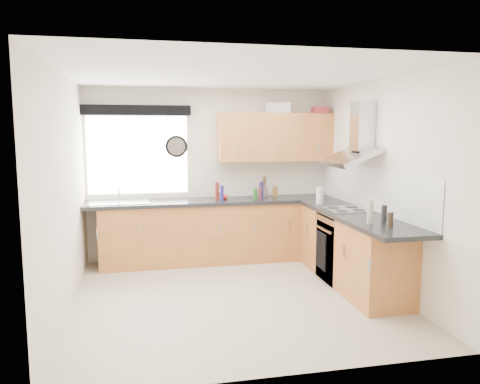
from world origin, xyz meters
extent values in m
plane|color=beige|center=(0.00, 0.00, 0.00)|extent=(3.60, 3.60, 0.00)
cube|color=white|center=(0.00, 0.00, 2.50)|extent=(3.60, 3.60, 0.02)
cube|color=silver|center=(0.00, 1.80, 1.25)|extent=(3.60, 0.02, 2.50)
cube|color=silver|center=(0.00, -1.80, 1.25)|extent=(3.60, 0.02, 2.50)
cube|color=silver|center=(-1.80, 0.00, 1.25)|extent=(0.02, 3.60, 2.50)
cube|color=silver|center=(1.80, 0.00, 1.25)|extent=(0.02, 3.60, 2.50)
cube|color=silver|center=(-1.05, 1.79, 1.55)|extent=(1.40, 0.02, 1.10)
cube|color=black|center=(-1.05, 1.70, 2.18)|extent=(1.50, 0.18, 0.14)
cube|color=white|center=(1.79, 0.30, 1.18)|extent=(0.01, 3.00, 0.54)
cube|color=#A5612E|center=(-0.10, 1.51, 0.43)|extent=(3.00, 0.58, 0.86)
cube|color=#A5612E|center=(1.50, 1.50, 0.43)|extent=(0.60, 0.60, 0.86)
cube|color=#A5612E|center=(1.51, 0.15, 0.43)|extent=(0.58, 2.10, 0.86)
cube|color=black|center=(0.00, 1.50, 0.89)|extent=(3.60, 0.62, 0.05)
cube|color=black|center=(1.50, 0.00, 0.89)|extent=(0.62, 2.42, 0.05)
cube|color=black|center=(1.50, 0.30, 0.42)|extent=(0.56, 0.58, 0.85)
cube|color=#B5B7BA|center=(1.50, 0.30, 0.92)|extent=(0.52, 0.52, 0.01)
cube|color=#A5612E|center=(0.95, 1.62, 1.80)|extent=(1.70, 0.35, 0.70)
cube|color=silver|center=(-1.00, 1.52, 0.38)|extent=(0.57, 0.56, 0.75)
cylinder|color=black|center=(-0.50, 1.76, 1.67)|extent=(0.32, 0.04, 0.32)
cube|color=silver|center=(1.02, 1.72, 2.23)|extent=(0.43, 0.37, 0.15)
cube|color=maroon|center=(1.60, 1.52, 2.20)|extent=(0.22, 0.19, 0.10)
cylinder|color=slate|center=(0.81, 1.70, 0.97)|extent=(0.09, 0.09, 0.13)
cylinder|color=silver|center=(1.35, 0.82, 1.02)|extent=(0.11, 0.11, 0.22)
cylinder|color=navy|center=(0.74, 1.62, 1.02)|extent=(0.06, 0.06, 0.23)
cylinder|color=brown|center=(0.95, 1.61, 0.99)|extent=(0.07, 0.07, 0.16)
cylinder|color=#571E12|center=(0.12, 1.53, 0.99)|extent=(0.04, 0.04, 0.16)
cylinder|color=#501C23|center=(0.65, 1.36, 1.01)|extent=(0.04, 0.04, 0.19)
cylinder|color=maroon|center=(0.05, 1.52, 1.03)|extent=(0.06, 0.06, 0.25)
cylinder|color=black|center=(0.10, 1.44, 0.96)|extent=(0.07, 0.07, 0.11)
cylinder|color=navy|center=(0.09, 1.36, 1.02)|extent=(0.05, 0.05, 0.22)
cylinder|color=#22521D|center=(0.59, 1.39, 0.99)|extent=(0.06, 0.06, 0.16)
cylinder|color=#32251C|center=(1.47, -0.81, 0.99)|extent=(0.06, 0.06, 0.17)
cylinder|color=black|center=(1.58, -0.49, 1.00)|extent=(0.06, 0.06, 0.18)
cylinder|color=#A79D8F|center=(1.38, -0.55, 1.04)|extent=(0.07, 0.07, 0.25)
camera|label=1|loc=(-1.00, -5.08, 1.90)|focal=35.00mm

